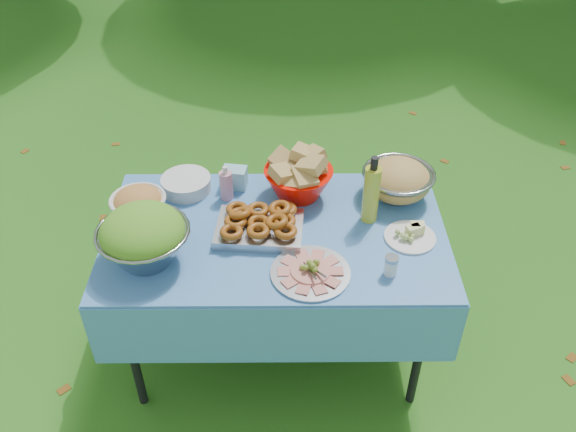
% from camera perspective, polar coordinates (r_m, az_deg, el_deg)
% --- Properties ---
extents(ground, '(80.00, 80.00, 0.00)m').
position_cam_1_polar(ground, '(3.16, -0.99, -12.01)').
color(ground, '#123409').
rests_on(ground, ground).
extents(picnic_table, '(1.46, 0.86, 0.76)m').
position_cam_1_polar(picnic_table, '(2.87, -1.07, -7.23)').
color(picnic_table, '#7AB1EB').
rests_on(picnic_table, ground).
extents(salad_bowl, '(0.48, 0.48, 0.24)m').
position_cam_1_polar(salad_bowl, '(2.47, -13.39, -1.89)').
color(salad_bowl, gray).
rests_on(salad_bowl, picnic_table).
extents(pasta_bowl_white, '(0.26, 0.26, 0.13)m').
position_cam_1_polar(pasta_bowl_white, '(2.74, -13.84, 1.21)').
color(pasta_bowl_white, silver).
rests_on(pasta_bowl_white, picnic_table).
extents(plate_stack, '(0.29, 0.29, 0.07)m').
position_cam_1_polar(plate_stack, '(2.87, -9.51, 2.99)').
color(plate_stack, silver).
rests_on(plate_stack, picnic_table).
extents(wipes_box, '(0.12, 0.09, 0.10)m').
position_cam_1_polar(wipes_box, '(2.85, -4.99, 3.59)').
color(wipes_box, '#7FBDC7').
rests_on(wipes_box, picnic_table).
extents(sanitizer_bottle, '(0.08, 0.08, 0.17)m').
position_cam_1_polar(sanitizer_bottle, '(2.76, -5.82, 3.13)').
color(sanitizer_bottle, '#CB8094').
rests_on(sanitizer_bottle, picnic_table).
extents(bread_bowl, '(0.34, 0.34, 0.21)m').
position_cam_1_polar(bread_bowl, '(2.76, 0.99, 3.77)').
color(bread_bowl, '#F80C00').
rests_on(bread_bowl, picnic_table).
extents(pasta_bowl_steel, '(0.43, 0.43, 0.17)m').
position_cam_1_polar(pasta_bowl_steel, '(2.81, 10.26, 3.38)').
color(pasta_bowl_steel, gray).
rests_on(pasta_bowl_steel, picnic_table).
extents(fried_tray, '(0.39, 0.29, 0.09)m').
position_cam_1_polar(fried_tray, '(2.58, -2.70, -0.87)').
color(fried_tray, '#A7A7AC').
rests_on(fried_tray, picnic_table).
extents(charcuterie_platter, '(0.37, 0.37, 0.07)m').
position_cam_1_polar(charcuterie_platter, '(2.40, 2.13, -4.80)').
color(charcuterie_platter, '#A2A3A9').
rests_on(charcuterie_platter, picnic_table).
extents(oil_bottle, '(0.09, 0.09, 0.32)m').
position_cam_1_polar(oil_bottle, '(2.60, 7.83, 2.49)').
color(oil_bottle, '#A9AD29').
rests_on(oil_bottle, picnic_table).
extents(cheese_plate, '(0.25, 0.25, 0.06)m').
position_cam_1_polar(cheese_plate, '(2.61, 11.40, -1.55)').
color(cheese_plate, silver).
rests_on(cheese_plate, picnic_table).
extents(shaker, '(0.06, 0.06, 0.09)m').
position_cam_1_polar(shaker, '(2.43, 9.62, -4.59)').
color(shaker, silver).
rests_on(shaker, picnic_table).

